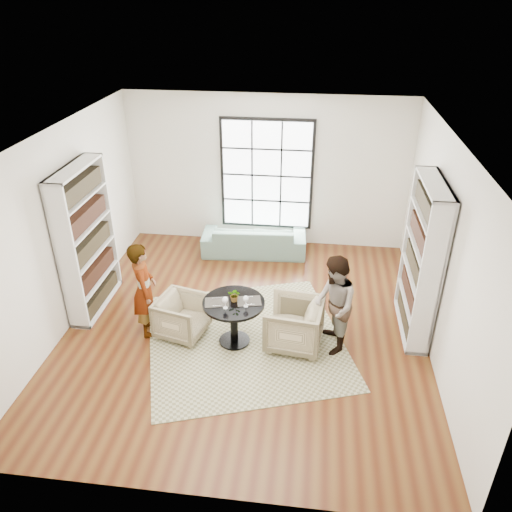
# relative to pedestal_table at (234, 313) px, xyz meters

# --- Properties ---
(ground) EXTENTS (6.00, 6.00, 0.00)m
(ground) POSITION_rel_pedestal_table_xyz_m (0.11, 0.41, -0.53)
(ground) COLOR #5C3715
(room_shell) EXTENTS (6.00, 6.01, 6.00)m
(room_shell) POSITION_rel_pedestal_table_xyz_m (0.11, 0.95, 0.73)
(room_shell) COLOR silver
(room_shell) RESTS_ON ground
(rug) EXTENTS (3.59, 3.59, 0.01)m
(rug) POSITION_rel_pedestal_table_xyz_m (0.16, 0.07, -0.52)
(rug) COLOR tan
(rug) RESTS_ON ground
(pedestal_table) EXTENTS (0.90, 0.90, 0.72)m
(pedestal_table) POSITION_rel_pedestal_table_xyz_m (0.00, 0.00, 0.00)
(pedestal_table) COLOR black
(pedestal_table) RESTS_ON ground
(sofa) EXTENTS (2.07, 0.93, 0.59)m
(sofa) POSITION_rel_pedestal_table_xyz_m (-0.07, 2.86, -0.23)
(sofa) COLOR slate
(sofa) RESTS_ON ground
(armchair_left) EXTENTS (0.85, 0.84, 0.64)m
(armchair_left) POSITION_rel_pedestal_table_xyz_m (-0.81, 0.10, -0.20)
(armchair_left) COLOR tan
(armchair_left) RESTS_ON ground
(armchair_right) EXTENTS (0.90, 0.88, 0.74)m
(armchair_right) POSITION_rel_pedestal_table_xyz_m (0.88, 0.05, -0.16)
(armchair_right) COLOR tan
(armchair_right) RESTS_ON ground
(person_left) EXTENTS (0.53, 0.64, 1.52)m
(person_left) POSITION_rel_pedestal_table_xyz_m (-1.36, 0.10, 0.23)
(person_left) COLOR gray
(person_left) RESTS_ON ground
(person_right) EXTENTS (0.69, 0.82, 1.50)m
(person_right) POSITION_rel_pedestal_table_xyz_m (1.43, 0.05, 0.22)
(person_right) COLOR gray
(person_right) RESTS_ON ground
(placemat_left) EXTENTS (0.39, 0.33, 0.01)m
(placemat_left) POSITION_rel_pedestal_table_xyz_m (-0.24, -0.04, 0.20)
(placemat_left) COLOR #2A2825
(placemat_left) RESTS_ON pedestal_table
(placemat_right) EXTENTS (0.39, 0.33, 0.01)m
(placemat_right) POSITION_rel_pedestal_table_xyz_m (0.22, 0.05, 0.20)
(placemat_right) COLOR #2A2825
(placemat_right) RESTS_ON pedestal_table
(cutlery_left) EXTENTS (0.18, 0.24, 0.01)m
(cutlery_left) POSITION_rel_pedestal_table_xyz_m (-0.24, -0.04, 0.21)
(cutlery_left) COLOR silver
(cutlery_left) RESTS_ON placemat_left
(cutlery_right) EXTENTS (0.18, 0.24, 0.01)m
(cutlery_right) POSITION_rel_pedestal_table_xyz_m (0.22, 0.05, 0.21)
(cutlery_right) COLOR silver
(cutlery_right) RESTS_ON placemat_right
(wine_glass_left) EXTENTS (0.08, 0.08, 0.19)m
(wine_glass_left) POSITION_rel_pedestal_table_xyz_m (-0.09, -0.17, 0.33)
(wine_glass_left) COLOR silver
(wine_glass_left) RESTS_ON pedestal_table
(wine_glass_right) EXTENTS (0.08, 0.08, 0.18)m
(wine_glass_right) POSITION_rel_pedestal_table_xyz_m (0.19, -0.09, 0.32)
(wine_glass_right) COLOR silver
(wine_glass_right) RESTS_ON pedestal_table
(flower_centerpiece) EXTENTS (0.21, 0.19, 0.20)m
(flower_centerpiece) POSITION_rel_pedestal_table_xyz_m (0.02, 0.03, 0.30)
(flower_centerpiece) COLOR gray
(flower_centerpiece) RESTS_ON pedestal_table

